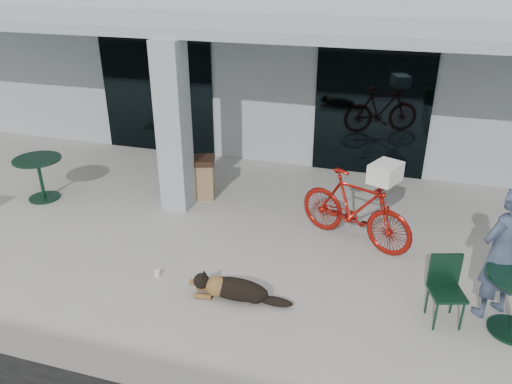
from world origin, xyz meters
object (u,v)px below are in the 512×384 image
(person, at_px, (502,253))
(bicycle, at_px, (355,209))
(trash_receptacle, at_px, (203,177))
(cafe_chair_far_a, at_px, (447,293))
(dog, at_px, (236,288))
(cafe_table_near, at_px, (41,179))

(person, bearing_deg, bicycle, -75.06)
(bicycle, relative_size, trash_receptacle, 2.47)
(trash_receptacle, bearing_deg, person, -23.99)
(cafe_chair_far_a, bearing_deg, person, 14.85)
(dog, xyz_separation_m, cafe_table_near, (-4.70, 1.95, 0.24))
(dog, bearing_deg, cafe_table_near, 149.33)
(cafe_chair_far_a, bearing_deg, bicycle, 111.30)
(dog, relative_size, trash_receptacle, 1.30)
(cafe_table_near, bearing_deg, trash_receptacle, 18.45)
(bicycle, bearing_deg, trash_receptacle, 97.87)
(cafe_chair_far_a, distance_m, person, 0.85)
(bicycle, relative_size, person, 1.10)
(bicycle, distance_m, cafe_table_near, 6.08)
(bicycle, distance_m, cafe_chair_far_a, 2.21)
(dog, xyz_separation_m, trash_receptacle, (-1.70, 2.95, 0.24))
(dog, relative_size, person, 0.58)
(trash_receptacle, bearing_deg, dog, -60.09)
(cafe_chair_far_a, height_order, trash_receptacle, cafe_chair_far_a)
(bicycle, relative_size, dog, 1.90)
(dog, height_order, cafe_chair_far_a, cafe_chair_far_a)
(cafe_table_near, distance_m, cafe_chair_far_a, 7.63)
(cafe_chair_far_a, distance_m, trash_receptacle, 5.17)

